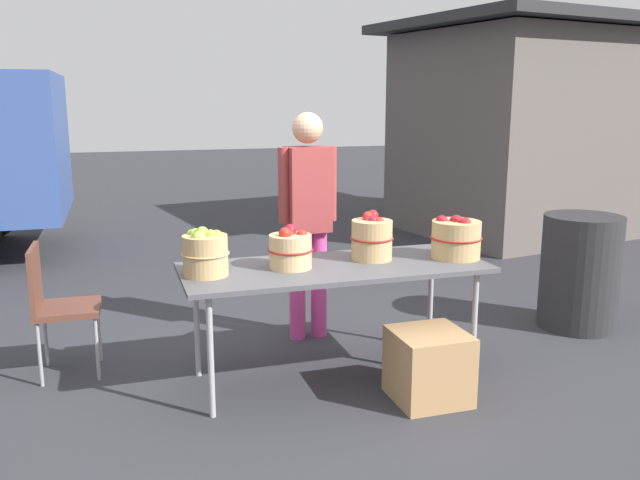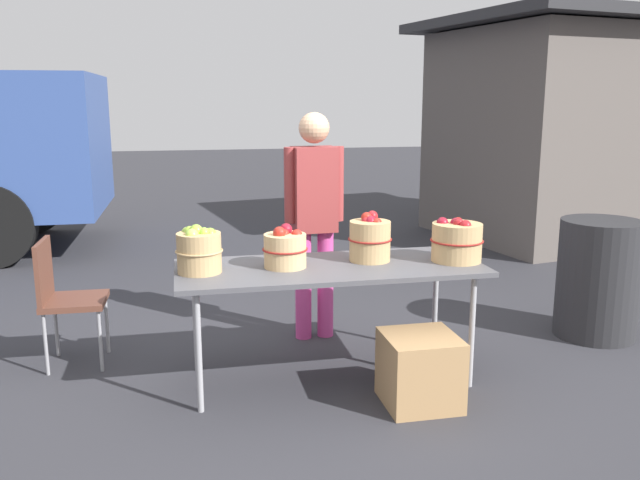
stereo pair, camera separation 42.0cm
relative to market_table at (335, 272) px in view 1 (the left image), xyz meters
The scene contains 11 objects.
ground_plane 0.71m from the market_table, ahead, with size 40.00×40.00×0.00m, color #2D2D33.
market_table is the anchor object (origin of this frame).
apple_basket_green_0 0.82m from the market_table, behind, with size 0.28×0.28×0.29m.
apple_basket_red_0 0.32m from the market_table, behind, with size 0.28×0.28×0.26m.
apple_basket_red_1 0.34m from the market_table, 15.48° to the left, with size 0.28×0.28×0.31m.
apple_basket_red_2 0.84m from the market_table, ahead, with size 0.34×0.34×0.28m.
vendor_adult 0.83m from the market_table, 85.70° to the left, with size 0.44×0.24×1.67m.
food_kiosk 5.71m from the market_table, 43.83° to the left, with size 3.98×3.50×2.74m.
folding_chair 1.80m from the market_table, 160.38° to the left, with size 0.41×0.41×0.86m.
trash_barrel 2.19m from the market_table, ahead, with size 0.60×0.60×0.89m, color #262628.
produce_crate 0.81m from the market_table, 46.68° to the right, with size 0.42×0.42×0.42m, color #A87F51.
Camera 1 is at (-1.30, -3.79, 1.76)m, focal length 37.21 mm.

